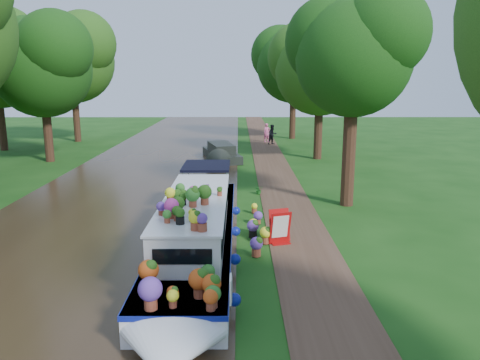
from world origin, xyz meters
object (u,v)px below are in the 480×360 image
at_px(plant_boat, 196,231).
at_px(sandwich_board, 280,228).
at_px(second_boat, 221,153).
at_px(pedestrian_pink, 267,133).
at_px(pedestrian_dark, 273,135).

xyz_separation_m(plant_boat, sandwich_board, (2.70, 1.14, -0.31)).
xyz_separation_m(second_boat, pedestrian_pink, (3.61, 9.01, 0.36)).
relative_size(sandwich_board, pedestrian_pink, 0.70).
height_order(second_boat, pedestrian_dark, pedestrian_dark).
xyz_separation_m(sandwich_board, pedestrian_dark, (1.45, 23.84, 0.31)).
bearing_deg(pedestrian_pink, pedestrian_dark, -99.54).
relative_size(sandwich_board, pedestrian_dark, 0.69).
bearing_deg(sandwich_board, pedestrian_pink, 70.83).
height_order(second_boat, sandwich_board, second_boat).
distance_m(pedestrian_pink, pedestrian_dark, 1.56).
distance_m(sandwich_board, pedestrian_dark, 23.89).
bearing_deg(pedestrian_pink, sandwich_board, -116.22).
xyz_separation_m(sandwich_board, pedestrian_pink, (1.07, 25.35, 0.29)).
bearing_deg(second_boat, sandwich_board, -95.70).
bearing_deg(second_boat, plant_boat, -105.06).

